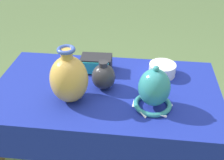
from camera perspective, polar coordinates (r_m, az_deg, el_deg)
display_table at (r=1.44m, az=-1.28°, el=-4.47°), size 1.13×0.64×0.70m
vase_tall_bulbous at (r=1.27m, az=-8.73°, el=0.31°), size 0.17×0.17×0.27m
vase_dome_bell at (r=1.24m, az=8.53°, el=-2.06°), size 0.18×0.18×0.22m
mosaic_tile_box at (r=1.52m, az=-3.20°, el=3.34°), size 0.17×0.11×0.08m
jar_round_charcoal at (r=1.37m, az=-1.72°, el=0.77°), size 0.12×0.12×0.15m
pot_squat_porcelain at (r=1.51m, az=10.17°, el=2.12°), size 0.14×0.14×0.06m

